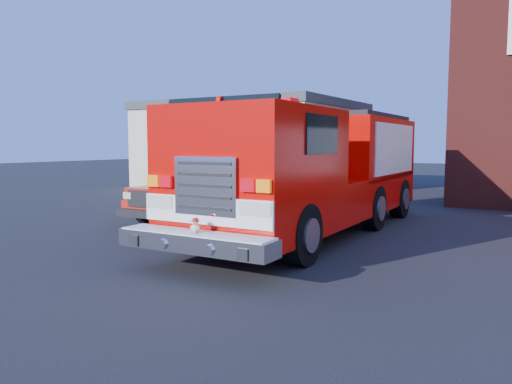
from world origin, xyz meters
The scene contains 4 objects.
ground centered at (0.00, 0.00, 0.00)m, with size 100.00×100.00×0.00m, color black.
side_building centered at (-9.00, 13.00, 2.20)m, with size 10.20×8.20×4.35m.
fire_engine centered at (-0.21, 2.04, 1.60)m, with size 3.05×10.08×3.09m.
pickup_truck centered at (-4.03, 2.55, 0.84)m, with size 2.06×5.44×1.77m.
Camera 1 is at (5.06, -9.38, 2.23)m, focal length 35.00 mm.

